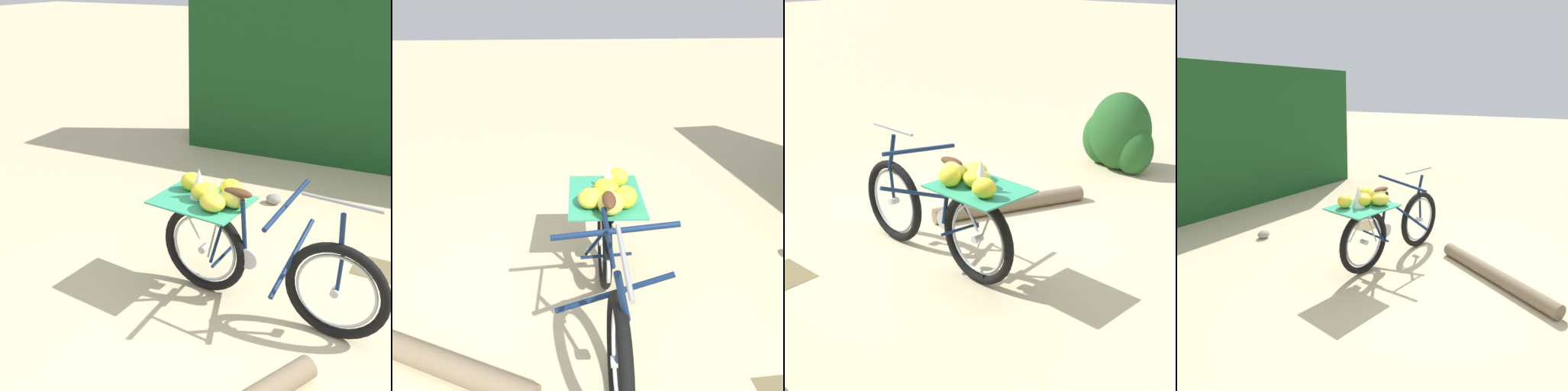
# 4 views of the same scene
# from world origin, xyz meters

# --- Properties ---
(ground_plane) EXTENTS (60.00, 60.00, 0.00)m
(ground_plane) POSITION_xyz_m (0.00, 0.00, 0.00)
(ground_plane) COLOR beige
(bicycle) EXTENTS (1.79, 0.71, 1.03)m
(bicycle) POSITION_xyz_m (0.23, -0.27, 0.51)
(bicycle) COLOR black
(bicycle) RESTS_ON ground_plane
(fallen_log) EXTENTS (0.82, 1.50, 0.15)m
(fallen_log) POSITION_xyz_m (-0.07, 0.96, 0.08)
(fallen_log) COLOR #7F6B51
(fallen_log) RESTS_ON ground_plane
(shrub_cluster) EXTENTS (0.96, 0.66, 0.91)m
(shrub_cluster) POSITION_xyz_m (0.05, 2.82, 0.40)
(shrub_cluster) COLOR #235623
(shrub_cluster) RESTS_ON ground_plane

